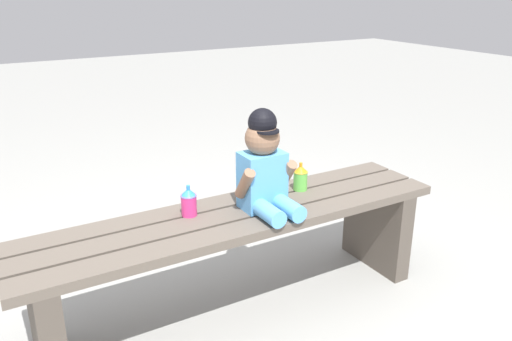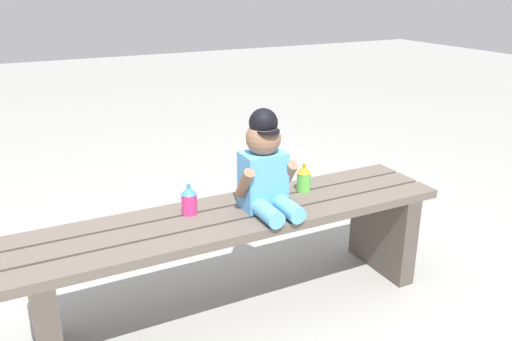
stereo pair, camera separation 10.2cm
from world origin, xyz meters
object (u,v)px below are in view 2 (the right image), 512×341
(park_bench, at_px, (238,243))
(sippy_cup_right, at_px, (304,178))
(child_figure, at_px, (265,167))
(sippy_cup_left, at_px, (189,200))

(park_bench, distance_m, sippy_cup_right, 0.40)
(park_bench, bearing_deg, sippy_cup_right, 11.23)
(child_figure, distance_m, sippy_cup_left, 0.32)
(park_bench, relative_size, sippy_cup_left, 13.99)
(child_figure, height_order, sippy_cup_left, child_figure)
(park_bench, distance_m, sippy_cup_left, 0.27)
(child_figure, bearing_deg, sippy_cup_right, 21.24)
(park_bench, xyz_separation_m, sippy_cup_left, (-0.18, 0.07, 0.20))
(park_bench, bearing_deg, sippy_cup_left, 158.75)
(child_figure, relative_size, sippy_cup_right, 3.26)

